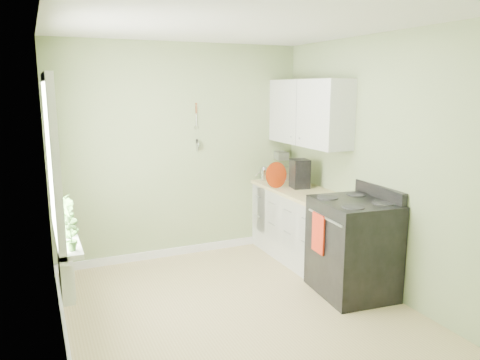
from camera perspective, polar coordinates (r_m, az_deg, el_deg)
name	(u,v)px	position (r m, az deg, el deg)	size (l,w,h in m)	color
floor	(239,313)	(4.74, -0.09, -15.92)	(3.20, 3.60, 0.02)	tan
ceiling	(239,22)	(4.26, -0.10, 18.72)	(3.20, 3.60, 0.02)	white
wall_back	(181,152)	(5.98, -7.18, 3.41)	(3.20, 0.02, 2.70)	#92A36F
wall_left	(51,192)	(3.94, -22.01, -1.39)	(0.02, 3.60, 2.70)	#92A36F
wall_right	(378,165)	(5.16, 16.49, 1.79)	(0.02, 3.60, 2.70)	#92A36F
base_cabinets	(301,226)	(5.97, 7.47, -5.60)	(0.60, 1.60, 0.87)	white
countertop	(301,191)	(5.85, 7.50, -1.35)	(0.64, 1.60, 0.04)	#D3C081
upper_cabinets	(309,112)	(5.88, 8.36, 8.15)	(0.35, 1.40, 0.80)	white
window	(51,161)	(4.20, -22.02, 2.13)	(0.06, 1.14, 1.44)	white
window_sill	(66,237)	(4.35, -20.41, -6.53)	(0.18, 1.14, 0.04)	white
radiator	(66,275)	(4.41, -20.46, -10.84)	(0.12, 0.50, 0.35)	white
wall_utensils	(197,135)	(5.98, -5.30, 5.53)	(0.02, 0.14, 0.58)	#D3C081
stove	(353,247)	(5.10, 13.60, -7.89)	(0.80, 0.89, 1.14)	black
stand_mixer	(280,166)	(6.49, 4.87, 1.75)	(0.26, 0.38, 0.42)	#B2B2B7
kettle	(264,173)	(6.36, 2.88, 0.82)	(0.19, 0.11, 0.19)	silver
coffee_maker	(300,174)	(5.91, 7.27, 0.69)	(0.24, 0.26, 0.36)	black
red_tray	(276,175)	(5.88, 4.45, 0.61)	(0.33, 0.33, 0.02)	#9C2805
jar	(324,199)	(5.22, 10.22, -2.24)	(0.08, 0.08, 0.09)	#B2A292
plant_a	(71,234)	(3.88, -19.95, -6.20)	(0.15, 0.10, 0.28)	#498334
plant_b	(66,217)	(4.28, -20.41, -4.30)	(0.18, 0.14, 0.32)	#498334
plant_c	(64,211)	(4.53, -20.64, -3.54)	(0.18, 0.18, 0.31)	#498334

